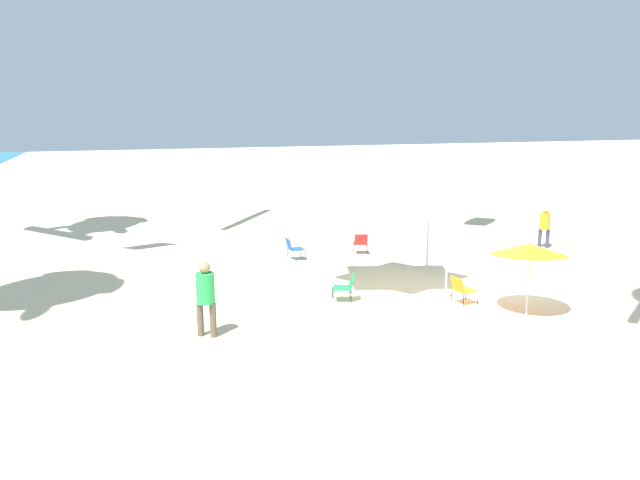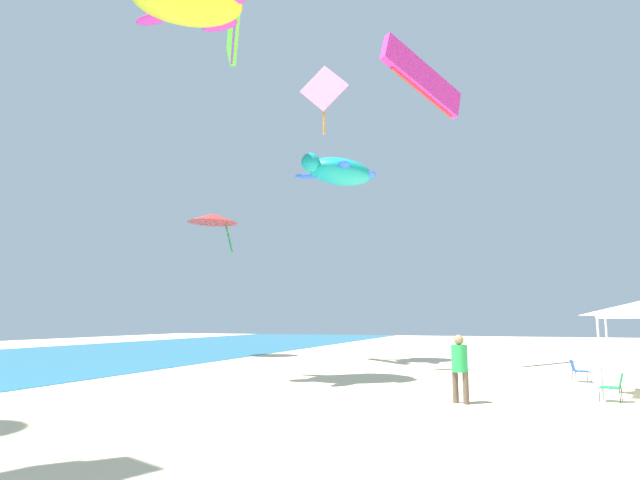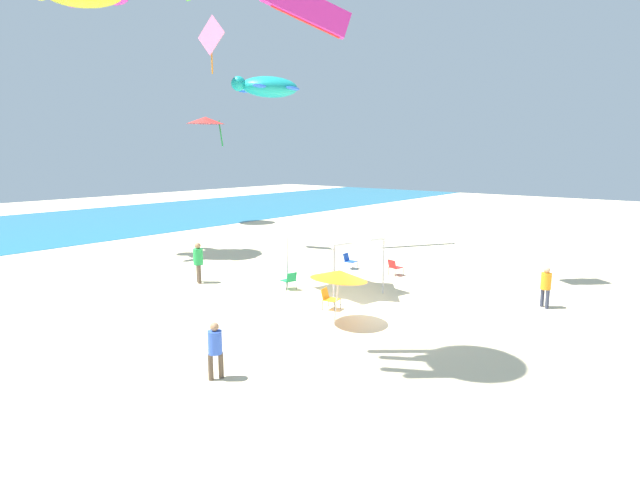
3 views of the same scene
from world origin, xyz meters
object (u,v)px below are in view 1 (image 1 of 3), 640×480
(canopy_tent, at_px, (386,201))
(beach_umbrella, at_px, (529,249))
(folding_chair_near_cooler, at_px, (361,242))
(person_near_umbrella, at_px, (545,224))
(folding_chair_left_of_tent, at_px, (293,247))
(folding_chair_right_of_tent, at_px, (462,288))
(folding_chair_facing_ocean, at_px, (346,285))
(person_beachcomber, at_px, (206,293))

(canopy_tent, distance_m, beach_umbrella, 4.53)
(beach_umbrella, height_order, folding_chair_near_cooler, beach_umbrella)
(person_near_umbrella, bearing_deg, folding_chair_left_of_tent, -147.72)
(beach_umbrella, xyz_separation_m, folding_chair_left_of_tent, (7.32, 4.87, -1.31))
(folding_chair_right_of_tent, height_order, folding_chair_facing_ocean, same)
(canopy_tent, bearing_deg, person_beachcomber, 116.90)
(folding_chair_right_of_tent, distance_m, person_beachcomber, 7.32)
(folding_chair_left_of_tent, relative_size, folding_chair_facing_ocean, 1.00)
(canopy_tent, distance_m, folding_chair_near_cooler, 4.69)
(beach_umbrella, xyz_separation_m, folding_chair_facing_ocean, (2.25, 4.45, -1.31))
(folding_chair_facing_ocean, bearing_deg, beach_umbrella, 77.51)
(folding_chair_left_of_tent, bearing_deg, person_beachcomber, 144.87)
(folding_chair_left_of_tent, distance_m, person_beachcomber, 7.81)
(canopy_tent, xyz_separation_m, folding_chair_near_cooler, (4.08, -0.62, -2.22))
(beach_umbrella, height_order, folding_chair_left_of_tent, beach_umbrella)
(folding_chair_near_cooler, height_order, folding_chair_right_of_tent, same)
(beach_umbrella, height_order, folding_chair_right_of_tent, beach_umbrella)
(folding_chair_right_of_tent, bearing_deg, person_near_umbrella, -61.46)
(folding_chair_right_of_tent, distance_m, folding_chair_facing_ocean, 3.31)
(canopy_tent, xyz_separation_m, beach_umbrella, (-3.41, -2.84, -0.90))
(beach_umbrella, height_order, folding_chair_facing_ocean, beach_umbrella)
(folding_chair_near_cooler, xyz_separation_m, person_near_umbrella, (-0.85, -7.33, 0.49))
(folding_chair_right_of_tent, xyz_separation_m, person_near_umbrella, (5.52, -6.45, 0.49))
(canopy_tent, bearing_deg, folding_chair_left_of_tent, 27.46)
(folding_chair_right_of_tent, bearing_deg, folding_chair_near_cooler, -4.17)
(folding_chair_left_of_tent, relative_size, person_near_umbrella, 0.50)
(folding_chair_right_of_tent, relative_size, folding_chair_facing_ocean, 1.00)
(canopy_tent, height_order, beach_umbrella, canopy_tent)
(beach_umbrella, distance_m, folding_chair_right_of_tent, 2.19)
(beach_umbrella, height_order, person_near_umbrella, beach_umbrella)
(folding_chair_near_cooler, bearing_deg, canopy_tent, 95.27)
(canopy_tent, relative_size, folding_chair_facing_ocean, 4.78)
(canopy_tent, height_order, folding_chair_facing_ocean, canopy_tent)
(folding_chair_left_of_tent, bearing_deg, person_near_umbrella, -100.33)
(canopy_tent, distance_m, folding_chair_right_of_tent, 3.52)
(folding_chair_right_of_tent, height_order, folding_chair_left_of_tent, same)
(beach_umbrella, bearing_deg, person_beachcomber, 86.77)
(beach_umbrella, distance_m, folding_chair_near_cooler, 7.93)
(folding_chair_right_of_tent, bearing_deg, folding_chair_left_of_tent, 17.60)
(canopy_tent, bearing_deg, folding_chair_near_cooler, -8.58)
(canopy_tent, bearing_deg, person_near_umbrella, -67.86)
(folding_chair_near_cooler, height_order, person_near_umbrella, person_near_umbrella)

